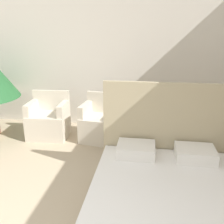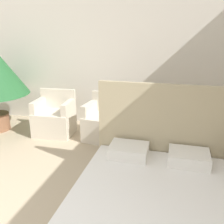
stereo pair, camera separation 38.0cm
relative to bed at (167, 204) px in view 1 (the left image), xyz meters
name	(u,v)px [view 1 (the left image)]	position (x,y,z in m)	size (l,w,h in m)	color
wall_back	(96,55)	(-1.27, 2.79, 1.18)	(10.00, 0.06, 2.90)	silver
bed	(167,204)	(0.00, 0.00, 0.00)	(1.59, 2.02, 1.31)	brown
armchair_near_window_left	(49,122)	(-2.03, 1.99, 0.02)	(0.73, 0.60, 0.83)	beige
armchair_near_window_right	(102,125)	(-1.03, 1.99, 0.02)	(0.76, 0.65, 0.83)	beige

